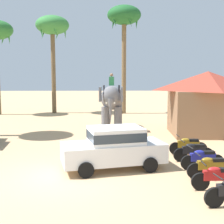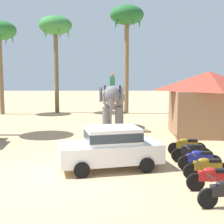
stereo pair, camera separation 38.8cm
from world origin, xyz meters
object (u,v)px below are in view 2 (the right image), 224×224
Objects in this scene: palm_tree_near_hut at (55,29)px; motorcycle_mid_row at (207,167)px; motorcycle_fourth_in_row at (200,159)px; palm_tree_behind_elephant at (127,19)px; motorcycle_second_in_row at (214,178)px; elephant_with_mahout at (113,100)px; roadside_hut at (208,101)px; car_sedan_foreground at (111,146)px; motorcycle_far_in_row at (192,151)px; motorcycle_end_of_row at (187,145)px.

motorcycle_mid_row is at bearing -65.69° from palm_tree_near_hut.
motorcycle_mid_row is at bearing -92.00° from motorcycle_fourth_in_row.
palm_tree_near_hut is at bearing 175.52° from palm_tree_behind_elephant.
palm_tree_near_hut is (-8.68, 20.73, 7.72)m from motorcycle_second_in_row.
elephant_with_mahout is 11.33m from motorcycle_mid_row.
roadside_hut is (11.45, -11.25, -6.06)m from palm_tree_near_hut.
palm_tree_near_hut is at bearing 112.73° from motorcycle_second_in_row.
car_sedan_foreground is 3.68m from motorcycle_far_in_row.
roadside_hut is at bearing 48.81° from car_sedan_foreground.
motorcycle_second_in_row is at bearing -106.29° from roadside_hut.
motorcycle_second_in_row is at bearing -93.11° from motorcycle_end_of_row.
motorcycle_end_of_row is (3.60, 2.05, -0.46)m from car_sedan_foreground.
elephant_with_mahout is at bearing -99.42° from palm_tree_behind_elephant.
motorcycle_second_in_row is 0.18× the size of palm_tree_behind_elephant.
motorcycle_fourth_in_row and motorcycle_end_of_row have the same top height.
car_sedan_foreground is 1.11× the size of elephant_with_mahout.
elephant_with_mahout is 0.76× the size of roadside_hut.
motorcycle_mid_row is (3.51, -1.32, -0.46)m from car_sedan_foreground.
palm_tree_behind_elephant is at bearing 96.37° from motorcycle_fourth_in_row.
motorcycle_fourth_in_row is (0.19, 2.23, 0.00)m from motorcycle_second_in_row.
motorcycle_far_in_row and motorcycle_end_of_row have the same top height.
palm_tree_behind_elephant is 1.09× the size of palm_tree_near_hut.
elephant_with_mahout is 2.18× the size of motorcycle_mid_row.
car_sedan_foreground is at bearing 143.58° from motorcycle_second_in_row.
elephant_with_mahout reaches higher than motorcycle_mid_row.
motorcycle_fourth_in_row is at bearing -109.58° from roadside_hut.
motorcycle_fourth_in_row is (3.55, -0.24, -0.46)m from car_sedan_foreground.
palm_tree_near_hut is (-6.87, 0.54, -0.79)m from palm_tree_behind_elephant.
motorcycle_fourth_in_row is 19.97m from palm_tree_behind_elephant.
motorcycle_end_of_row is (0.25, 4.53, 0.00)m from motorcycle_second_in_row.
palm_tree_near_hut is at bearing 117.08° from motorcycle_far_in_row.
roadside_hut is (2.61, 8.32, 1.66)m from motorcycle_mid_row.
car_sedan_foreground is 19.52m from palm_tree_behind_elephant.
motorcycle_far_in_row is at bearing 14.70° from car_sedan_foreground.
roadside_hut is (6.13, 7.00, 1.20)m from car_sedan_foreground.
elephant_with_mahout is at bearing 115.07° from motorcycle_end_of_row.
motorcycle_far_in_row is 1.00× the size of motorcycle_end_of_row.
motorcycle_end_of_row is at bearing -82.52° from palm_tree_behind_elephant.
elephant_with_mahout is at bearing -58.18° from palm_tree_near_hut.
motorcycle_mid_row is at bearing -20.61° from car_sedan_foreground.
elephant_with_mahout is (0.17, 9.40, 1.06)m from car_sedan_foreground.
palm_tree_behind_elephant is (-2.06, 15.66, 8.51)m from motorcycle_end_of_row.
motorcycle_end_of_row is at bearing -64.93° from elephant_with_mahout.
elephant_with_mahout is 10.95m from palm_tree_behind_elephant.
palm_tree_behind_elephant reaches higher than motorcycle_end_of_row.
car_sedan_foreground is at bearing -94.99° from palm_tree_behind_elephant.
palm_tree_near_hut reaches higher than motorcycle_fourth_in_row.
motorcycle_second_in_row is (3.19, -11.87, -1.53)m from elephant_with_mahout.
palm_tree_behind_elephant is 13.51m from roadside_hut.
motorcycle_fourth_in_row is 1.00× the size of motorcycle_far_in_row.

